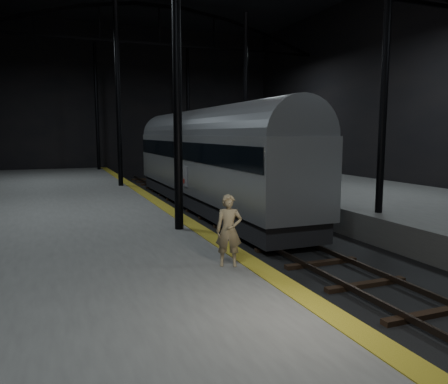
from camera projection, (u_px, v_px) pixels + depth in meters
ground at (240, 226)px, 18.53m from camera, size 44.00×44.00×0.00m
platform_left at (50, 228)px, 15.73m from camera, size 9.00×43.80×1.00m
platform_right at (382, 204)px, 21.19m from camera, size 9.00×43.80×1.00m
tactile_strip at (165, 207)px, 17.21m from camera, size 0.50×43.80×0.01m
track at (240, 224)px, 18.52m from camera, size 2.40×43.00×0.24m
train at (206, 155)px, 22.21m from camera, size 2.82×18.80×5.02m
woman at (229, 230)px, 9.51m from camera, size 0.68×0.57×1.58m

